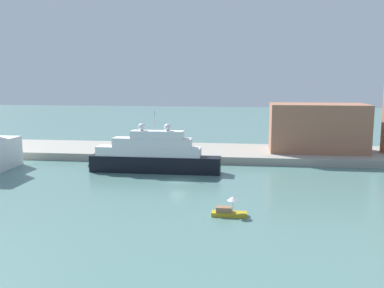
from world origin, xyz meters
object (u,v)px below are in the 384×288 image
large_yacht (153,156)px  work_barge (102,165)px  small_motorboat (228,210)px  harbor_building (318,128)px  person_figure (152,149)px  mooring_bollard (179,153)px  parked_car (131,149)px

large_yacht → work_barge: (-11.53, 3.41, -2.91)m
small_motorboat → harbor_building: harbor_building is taller
work_barge → harbor_building: harbor_building is taller
person_figure → mooring_bollard: person_figure is taller
person_figure → mooring_bollard: bearing=-11.8°
harbor_building → mooring_bollard: size_ratio=24.47×
harbor_building → mooring_bollard: harbor_building is taller
large_yacht → person_figure: (-2.90, 11.90, -0.82)m
large_yacht → mooring_bollard: bearing=72.5°
parked_car → person_figure: (5.36, -1.73, 0.23)m
harbor_building → person_figure: (-36.35, -7.21, -4.51)m
large_yacht → harbor_building: bearing=29.7°
small_motorboat → work_barge: bearing=133.8°
mooring_bollard → work_barge: bearing=-154.2°
parked_car → mooring_bollard: bearing=-14.6°
mooring_bollard → parked_car: bearing=165.4°
work_barge → small_motorboat: bearing=-46.2°
large_yacht → harbor_building: harbor_building is taller
small_motorboat → harbor_building: size_ratio=0.22×
small_motorboat → parked_car: parked_car is taller
small_motorboat → mooring_bollard: (-12.20, 35.39, 1.25)m
large_yacht → small_motorboat: large_yacht is taller
large_yacht → parked_car: 15.97m
large_yacht → parked_car: bearing=121.2°
harbor_building → small_motorboat: bearing=-112.2°
work_barge → large_yacht: bearing=-16.5°
work_barge → parked_car: bearing=72.2°
small_motorboat → harbor_building: (17.91, 43.90, 6.15)m
large_yacht → parked_car: size_ratio=6.33×
work_barge → person_figure: bearing=44.5°
work_barge → person_figure: (8.63, 8.48, 2.08)m
harbor_building → mooring_bollard: bearing=-164.2°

